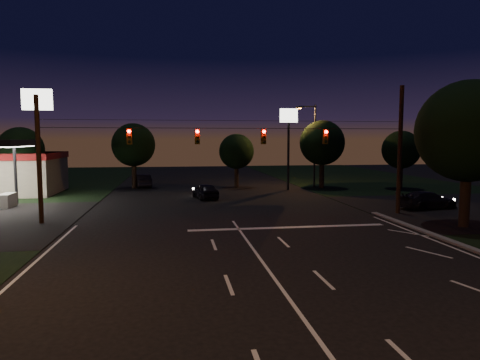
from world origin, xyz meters
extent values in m
plane|color=black|center=(0.00, 0.00, 0.00)|extent=(140.00, 140.00, 0.00)
cube|color=silver|center=(3.00, 11.50, 0.01)|extent=(12.00, 0.50, 0.01)
cylinder|color=black|center=(12.00, 15.00, 0.00)|extent=(0.30, 0.30, 9.00)
cylinder|color=black|center=(-12.00, 15.00, 0.00)|extent=(0.28, 0.28, 8.00)
cylinder|color=black|center=(0.00, 15.00, 6.00)|extent=(24.00, 0.03, 0.03)
cylinder|color=black|center=(0.00, 15.00, 6.50)|extent=(24.00, 0.02, 0.02)
cube|color=#3F3307|center=(-6.50, 15.00, 5.45)|extent=(0.32, 0.26, 1.00)
sphere|color=#FF0705|center=(-6.50, 14.84, 5.78)|extent=(0.22, 0.22, 0.22)
sphere|color=black|center=(-6.50, 14.84, 5.45)|extent=(0.20, 0.20, 0.20)
sphere|color=black|center=(-6.50, 14.84, 5.12)|extent=(0.20, 0.20, 0.20)
cube|color=#3F3307|center=(-2.20, 15.00, 5.45)|extent=(0.32, 0.26, 1.00)
sphere|color=#FF0705|center=(-2.20, 14.84, 5.78)|extent=(0.22, 0.22, 0.22)
sphere|color=black|center=(-2.20, 14.84, 5.45)|extent=(0.20, 0.20, 0.20)
sphere|color=black|center=(-2.20, 14.84, 5.12)|extent=(0.20, 0.20, 0.20)
cube|color=#3F3307|center=(2.20, 15.00, 5.45)|extent=(0.32, 0.26, 1.00)
sphere|color=#FF0705|center=(2.20, 14.84, 5.78)|extent=(0.22, 0.22, 0.22)
sphere|color=black|center=(2.20, 14.84, 5.45)|extent=(0.20, 0.20, 0.20)
sphere|color=black|center=(2.20, 14.84, 5.12)|extent=(0.20, 0.20, 0.20)
cube|color=#3F3307|center=(6.50, 15.00, 5.45)|extent=(0.32, 0.26, 1.00)
sphere|color=#FF0705|center=(6.50, 14.84, 5.78)|extent=(0.22, 0.22, 0.22)
sphere|color=black|center=(6.50, 14.84, 5.45)|extent=(0.20, 0.20, 0.20)
sphere|color=black|center=(6.50, 14.84, 5.12)|extent=(0.20, 0.20, 0.20)
cube|color=gray|center=(-16.50, 22.00, 0.55)|extent=(0.80, 2.00, 1.10)
cylinder|color=black|center=(-16.50, 24.00, 2.40)|extent=(0.24, 0.24, 4.80)
cylinder|color=black|center=(-14.00, 22.00, 3.75)|extent=(0.24, 0.24, 7.50)
cube|color=white|center=(-14.00, 22.00, 8.30)|extent=(2.20, 0.30, 1.60)
cylinder|color=black|center=(8.00, 30.00, 3.50)|extent=(0.24, 0.24, 7.00)
cube|color=white|center=(8.00, 30.00, 7.70)|extent=(1.80, 0.30, 1.40)
cylinder|color=black|center=(11.50, 32.00, 4.50)|extent=(0.20, 0.20, 9.00)
cylinder|color=black|center=(10.60, 32.00, 8.80)|extent=(1.80, 0.12, 0.12)
cube|color=black|center=(9.70, 32.00, 8.70)|extent=(0.60, 0.35, 0.22)
cube|color=orange|center=(9.70, 32.00, 8.58)|extent=(0.45, 0.25, 0.04)
cylinder|color=black|center=(13.50, 10.00, 2.00)|extent=(0.60, 0.60, 4.00)
sphere|color=black|center=(13.50, 10.00, 5.76)|extent=(6.00, 6.00, 6.00)
sphere|color=black|center=(14.10, 10.45, 5.58)|extent=(4.50, 4.50, 4.50)
sphere|color=black|center=(12.90, 10.30, 5.62)|extent=(4.20, 4.20, 4.20)
cylinder|color=black|center=(-18.00, 30.00, 1.50)|extent=(0.49, 0.49, 3.00)
sphere|color=black|center=(-18.00, 30.00, 4.32)|extent=(4.20, 4.20, 4.20)
sphere|color=black|center=(-17.58, 30.32, 4.19)|extent=(3.15, 3.15, 3.15)
sphere|color=black|center=(-18.42, 30.21, 4.23)|extent=(2.94, 2.94, 2.94)
cylinder|color=black|center=(-8.00, 34.00, 1.62)|extent=(0.52, 0.52, 3.25)
sphere|color=black|center=(-8.00, 34.00, 4.68)|extent=(4.60, 4.60, 4.60)
sphere|color=black|center=(-7.54, 34.34, 4.54)|extent=(3.45, 3.45, 3.45)
sphere|color=black|center=(-8.46, 34.23, 4.58)|extent=(3.22, 3.22, 3.22)
cylinder|color=black|center=(3.00, 33.00, 1.38)|extent=(0.47, 0.47, 2.75)
sphere|color=black|center=(3.00, 33.00, 3.96)|extent=(3.80, 3.80, 3.80)
sphere|color=black|center=(3.38, 33.28, 3.85)|extent=(2.85, 2.85, 2.85)
sphere|color=black|center=(2.62, 33.19, 3.87)|extent=(2.66, 2.66, 2.66)
cylinder|color=black|center=(12.00, 31.00, 1.70)|extent=(0.53, 0.53, 3.40)
sphere|color=black|center=(12.00, 31.00, 4.90)|extent=(4.80, 4.80, 4.80)
sphere|color=black|center=(12.48, 31.36, 4.75)|extent=(3.60, 3.60, 3.60)
sphere|color=black|center=(11.52, 31.24, 4.79)|extent=(3.36, 3.36, 3.36)
cylinder|color=black|center=(20.00, 29.00, 1.45)|extent=(0.48, 0.48, 2.90)
sphere|color=black|center=(20.00, 29.00, 4.18)|extent=(4.00, 4.00, 4.00)
sphere|color=black|center=(20.40, 29.30, 4.06)|extent=(3.00, 3.00, 3.00)
sphere|color=black|center=(19.60, 29.20, 4.09)|extent=(2.80, 2.80, 2.80)
imported|color=black|center=(-1.00, 24.77, 0.68)|extent=(2.40, 4.25, 1.37)
imported|color=black|center=(-7.21, 35.08, 0.71)|extent=(2.35, 4.52, 1.42)
imported|color=black|center=(15.22, 16.49, 0.68)|extent=(4.93, 2.72, 1.35)
camera|label=1|loc=(-3.70, -13.03, 5.29)|focal=32.00mm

